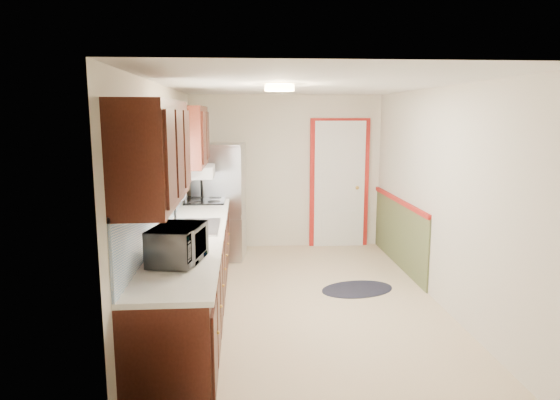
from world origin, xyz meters
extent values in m
cube|color=#CBB48F|center=(0.00, 0.00, 0.00)|extent=(3.20, 5.20, 0.12)
cube|color=white|center=(0.00, 0.00, 2.40)|extent=(3.20, 5.20, 0.12)
cube|color=beige|center=(0.00, 2.50, 1.20)|extent=(3.20, 0.10, 2.40)
cube|color=beige|center=(0.00, -2.50, 1.20)|extent=(3.20, 0.10, 2.40)
cube|color=beige|center=(-1.50, 0.00, 1.20)|extent=(0.10, 5.20, 2.40)
cube|color=beige|center=(1.50, 0.00, 1.20)|extent=(0.10, 5.20, 2.40)
cube|color=#33120B|center=(-1.20, -0.30, 0.45)|extent=(0.60, 4.00, 0.90)
cube|color=white|center=(-1.19, -0.30, 0.92)|extent=(0.63, 4.00, 0.04)
cube|color=#5996D9|center=(-1.49, -0.30, 1.22)|extent=(0.02, 4.00, 0.55)
cube|color=#33120B|center=(-1.32, -1.60, 1.83)|extent=(0.35, 1.40, 0.75)
cube|color=#33120B|center=(-1.32, 1.10, 1.83)|extent=(0.35, 1.20, 0.75)
cube|color=white|center=(-1.49, -0.20, 1.62)|extent=(0.02, 1.00, 0.90)
cube|color=#C06C24|center=(-1.44, -0.20, 1.97)|extent=(0.05, 1.12, 0.24)
cube|color=#B7B7BC|center=(-1.19, -0.20, 0.95)|extent=(0.52, 0.82, 0.02)
cube|color=white|center=(-1.27, 1.15, 1.38)|extent=(0.45, 0.60, 0.15)
cube|color=maroon|center=(0.85, 2.47, 1.00)|extent=(0.94, 0.05, 2.08)
cube|color=white|center=(0.85, 2.44, 1.00)|extent=(0.80, 0.04, 2.00)
cube|color=#4E5730|center=(1.49, 1.35, 0.45)|extent=(0.02, 2.30, 0.90)
cube|color=maroon|center=(1.48, 1.35, 0.92)|extent=(0.04, 2.30, 0.06)
cylinder|color=#FFD88C|center=(-0.30, -0.20, 2.36)|extent=(0.30, 0.30, 0.06)
imported|color=white|center=(-1.20, -1.43, 1.12)|extent=(0.39, 0.57, 0.36)
cube|color=#B7B7BC|center=(-1.02, 1.95, 0.84)|extent=(0.77, 0.73, 1.68)
cylinder|color=black|center=(-1.25, 1.59, 0.76)|extent=(0.02, 0.02, 1.18)
ellipsoid|color=black|center=(0.69, 0.39, 0.01)|extent=(1.01, 0.78, 0.01)
cube|color=black|center=(-1.19, 1.40, 0.95)|extent=(0.53, 0.64, 0.02)
camera|label=1|loc=(-0.68, -5.30, 2.10)|focal=32.00mm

